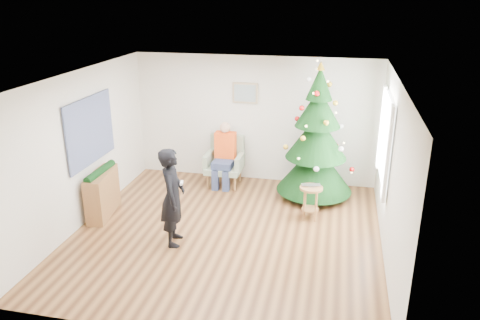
% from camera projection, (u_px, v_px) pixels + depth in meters
% --- Properties ---
extents(floor, '(5.00, 5.00, 0.00)m').
position_uv_depth(floor, '(226.00, 234.00, 7.77)').
color(floor, brown).
rests_on(floor, ground).
extents(ceiling, '(5.00, 5.00, 0.00)m').
position_uv_depth(ceiling, '(225.00, 78.00, 6.87)').
color(ceiling, white).
rests_on(ceiling, wall_back).
extents(wall_back, '(5.00, 0.00, 5.00)m').
position_uv_depth(wall_back, '(255.00, 119.00, 9.61)').
color(wall_back, silver).
rests_on(wall_back, floor).
extents(wall_front, '(5.00, 0.00, 5.00)m').
position_uv_depth(wall_front, '(170.00, 239.00, 5.03)').
color(wall_front, silver).
rests_on(wall_front, floor).
extents(wall_left, '(0.00, 5.00, 5.00)m').
position_uv_depth(wall_left, '(81.00, 149.00, 7.82)').
color(wall_left, silver).
rests_on(wall_left, floor).
extents(wall_right, '(0.00, 5.00, 5.00)m').
position_uv_depth(wall_right, '(392.00, 173.00, 6.82)').
color(wall_right, silver).
rests_on(wall_right, floor).
extents(window_panel, '(0.04, 1.30, 1.40)m').
position_uv_depth(window_panel, '(386.00, 140.00, 7.68)').
color(window_panel, white).
rests_on(window_panel, wall_right).
extents(curtains, '(0.05, 1.75, 1.50)m').
position_uv_depth(curtains, '(384.00, 139.00, 7.68)').
color(curtains, white).
rests_on(curtains, wall_right).
extents(christmas_tree, '(1.45, 1.45, 2.62)m').
position_uv_depth(christmas_tree, '(317.00, 139.00, 8.78)').
color(christmas_tree, '#3F2816').
rests_on(christmas_tree, floor).
extents(stool, '(0.40, 0.40, 0.61)m').
position_uv_depth(stool, '(310.00, 203.00, 8.19)').
color(stool, brown).
rests_on(stool, floor).
extents(laptop, '(0.37, 0.28, 0.03)m').
position_uv_depth(laptop, '(311.00, 186.00, 8.08)').
color(laptop, silver).
rests_on(laptop, stool).
extents(armchair, '(0.76, 0.69, 1.00)m').
position_uv_depth(armchair, '(225.00, 167.00, 9.64)').
color(armchair, gray).
rests_on(armchair, floor).
extents(seated_person, '(0.42, 0.61, 1.31)m').
position_uv_depth(seated_person, '(224.00, 154.00, 9.49)').
color(seated_person, navy).
rests_on(seated_person, armchair).
extents(standing_man, '(0.49, 0.64, 1.59)m').
position_uv_depth(standing_man, '(173.00, 197.00, 7.24)').
color(standing_man, black).
rests_on(standing_man, floor).
extents(game_controller, '(0.06, 0.13, 0.04)m').
position_uv_depth(game_controller, '(182.00, 183.00, 7.09)').
color(game_controller, white).
rests_on(game_controller, standing_man).
extents(console, '(0.44, 1.03, 0.80)m').
position_uv_depth(console, '(102.00, 194.00, 8.32)').
color(console, brown).
rests_on(console, floor).
extents(garland, '(0.14, 0.90, 0.14)m').
position_uv_depth(garland, '(100.00, 172.00, 8.17)').
color(garland, black).
rests_on(garland, console).
extents(tapestry, '(0.03, 1.50, 1.15)m').
position_uv_depth(tapestry, '(90.00, 130.00, 8.00)').
color(tapestry, black).
rests_on(tapestry, wall_left).
extents(framed_picture, '(0.52, 0.05, 0.42)m').
position_uv_depth(framed_picture, '(245.00, 93.00, 9.43)').
color(framed_picture, tan).
rests_on(framed_picture, wall_back).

